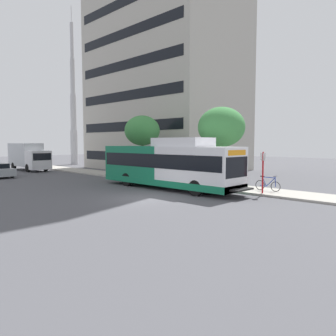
% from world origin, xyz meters
% --- Properties ---
extents(ground_plane, '(120.00, 120.00, 0.00)m').
position_xyz_m(ground_plane, '(0.00, 8.00, 0.00)').
color(ground_plane, '#4C4C51').
extents(sidewalk_curb, '(3.00, 56.00, 0.14)m').
position_xyz_m(sidewalk_curb, '(7.00, 6.00, 0.07)').
color(sidewalk_curb, '#A8A399').
rests_on(sidewalk_curb, ground).
extents(transit_bus, '(2.58, 12.25, 3.65)m').
position_xyz_m(transit_bus, '(3.90, 1.82, 1.70)').
color(transit_bus, white).
rests_on(transit_bus, ground).
extents(bus_stop_sign_pole, '(0.10, 0.36, 2.60)m').
position_xyz_m(bus_stop_sign_pole, '(5.90, -4.52, 1.65)').
color(bus_stop_sign_pole, red).
rests_on(bus_stop_sign_pole, sidewalk_curb).
extents(bicycle_parked, '(0.52, 1.76, 1.02)m').
position_xyz_m(bicycle_parked, '(7.04, -4.30, 0.56)').
color(bicycle_parked, black).
rests_on(bicycle_parked, sidewalk_curb).
extents(street_tree_near_stop, '(3.54, 3.54, 5.86)m').
position_xyz_m(street_tree_near_stop, '(7.69, -0.10, 4.47)').
color(street_tree_near_stop, '#4C3823').
rests_on(street_tree_near_stop, sidewalk_curb).
extents(street_tree_mid_block, '(3.33, 3.33, 5.74)m').
position_xyz_m(street_tree_mid_block, '(7.67, 8.89, 4.44)').
color(street_tree_mid_block, '#4C3823').
rests_on(street_tree_mid_block, sidewalk_curb).
extents(box_truck_background, '(2.32, 7.01, 3.25)m').
position_xyz_m(box_truck_background, '(3.39, 24.58, 1.74)').
color(box_truck_background, silver).
rests_on(box_truck_background, ground).
extents(apartment_tower_backdrop, '(12.16, 18.58, 41.37)m').
position_xyz_m(apartment_tower_backdrop, '(16.67, 14.85, 20.68)').
color(apartment_tower_backdrop, '#ADA89E').
rests_on(apartment_tower_backdrop, ground).
extents(lattice_comm_tower, '(1.10, 1.10, 23.57)m').
position_xyz_m(lattice_comm_tower, '(12.91, 30.62, 7.69)').
color(lattice_comm_tower, '#B7B7BC').
rests_on(lattice_comm_tower, ground).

